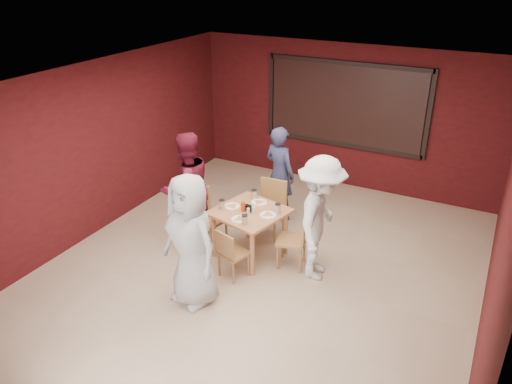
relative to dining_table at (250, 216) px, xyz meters
The scene contains 11 objects.
floor 0.81m from the dining_table, 36.74° to the right, with size 7.00×7.00×0.00m, color tan.
window_blinds 3.35m from the dining_table, 83.57° to the left, with size 3.00×0.02×1.50m, color black.
dining_table is the anchor object (origin of this frame).
chair_front 0.71m from the dining_table, 86.39° to the right, with size 0.46×0.46×0.77m.
chair_back 0.74m from the dining_table, 90.05° to the left, with size 0.49×0.49×0.95m.
chair_left 0.79m from the dining_table, behind, with size 0.53×0.53×0.92m.
chair_right 0.78m from the dining_table, ahead, with size 0.50×0.50×0.87m.
diner_front 1.37m from the dining_table, 96.03° to the right, with size 0.90×0.59×1.84m, color #ADADAD.
diner_back 1.34m from the dining_table, 95.39° to the left, with size 0.61×0.40×1.68m, color #2F3355.
diner_left 1.14m from the dining_table, behind, with size 0.89×0.69×1.83m, color maroon.
diner_right 1.15m from the dining_table, ahead, with size 1.19×0.68×1.84m, color silver.
Camera 1 is at (2.79, -5.57, 4.26)m, focal length 35.00 mm.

